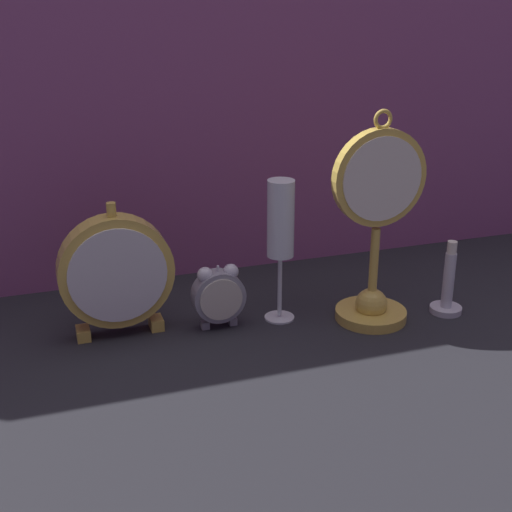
# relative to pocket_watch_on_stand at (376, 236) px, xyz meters

# --- Properties ---
(ground_plane) EXTENTS (4.00, 4.00, 0.00)m
(ground_plane) POSITION_rel_pocket_watch_on_stand_xyz_m (-0.18, -0.04, -0.14)
(ground_plane) COLOR #232328
(fabric_backdrop_drape) EXTENTS (1.76, 0.01, 0.74)m
(fabric_backdrop_drape) POSITION_rel_pocket_watch_on_stand_xyz_m (-0.18, 0.28, 0.23)
(fabric_backdrop_drape) COLOR #8E4C7F
(fabric_backdrop_drape) RESTS_ON ground_plane
(pocket_watch_on_stand) EXTENTS (0.15, 0.11, 0.33)m
(pocket_watch_on_stand) POSITION_rel_pocket_watch_on_stand_xyz_m (0.00, 0.00, 0.00)
(pocket_watch_on_stand) COLOR gold
(pocket_watch_on_stand) RESTS_ON ground_plane
(alarm_clock_twin_bell) EXTENTS (0.08, 0.03, 0.10)m
(alarm_clock_twin_bell) POSITION_rel_pocket_watch_on_stand_xyz_m (-0.24, 0.05, -0.08)
(alarm_clock_twin_bell) COLOR gray
(alarm_clock_twin_bell) RESTS_ON ground_plane
(mantel_clock_silver) EXTENTS (0.17, 0.04, 0.21)m
(mantel_clock_silver) POSITION_rel_pocket_watch_on_stand_xyz_m (-0.39, 0.08, -0.04)
(mantel_clock_silver) COLOR gold
(mantel_clock_silver) RESTS_ON ground_plane
(champagne_flute) EXTENTS (0.05, 0.05, 0.23)m
(champagne_flute) POSITION_rel_pocket_watch_on_stand_xyz_m (-0.14, 0.05, 0.01)
(champagne_flute) COLOR silver
(champagne_flute) RESTS_ON ground_plane
(brass_candlestick) EXTENTS (0.05, 0.05, 0.12)m
(brass_candlestick) POSITION_rel_pocket_watch_on_stand_xyz_m (0.13, -0.02, -0.10)
(brass_candlestick) COLOR silver
(brass_candlestick) RESTS_ON ground_plane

